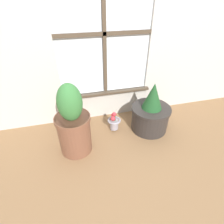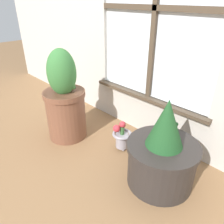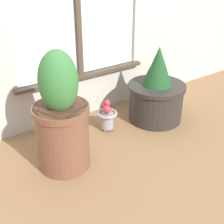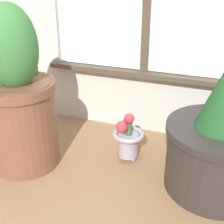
# 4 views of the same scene
# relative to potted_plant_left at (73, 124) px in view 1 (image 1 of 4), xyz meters

# --- Properties ---
(ground_plane) EXTENTS (10.00, 10.00, 0.00)m
(ground_plane) POSITION_rel_potted_plant_left_xyz_m (0.41, -0.14, -0.31)
(ground_plane) COLOR olive
(potted_plant_left) EXTENTS (0.32, 0.32, 0.71)m
(potted_plant_left) POSITION_rel_potted_plant_left_xyz_m (0.00, 0.00, 0.00)
(potted_plant_left) COLOR brown
(potted_plant_left) RESTS_ON ground_plane
(potted_plant_right) EXTENTS (0.42, 0.42, 0.56)m
(potted_plant_right) POSITION_rel_potted_plant_left_xyz_m (0.82, 0.12, -0.10)
(potted_plant_right) COLOR #2D2826
(potted_plant_right) RESTS_ON ground_plane
(flower_vase) EXTENTS (0.15, 0.15, 0.23)m
(flower_vase) POSITION_rel_potted_plant_left_xyz_m (0.43, 0.19, -0.19)
(flower_vase) COLOR #99939E
(flower_vase) RESTS_ON ground_plane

